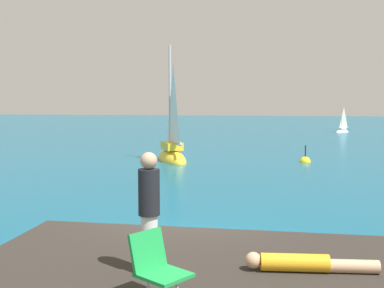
{
  "coord_description": "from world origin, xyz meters",
  "views": [
    {
      "loc": [
        1.64,
        -9.85,
        3.21
      ],
      "look_at": [
        -1.53,
        11.28,
        1.19
      ],
      "focal_mm": 45.55,
      "sensor_mm": 36.0,
      "label": 1
    }
  ],
  "objects_px": {
    "person_sunbather": "(305,263)",
    "marker_buoy": "(305,162)",
    "sailboat_near": "(172,154)",
    "person_standing": "(149,210)",
    "beach_chair": "(156,265)",
    "sailboat_far": "(342,131)"
  },
  "relations": [
    {
      "from": "beach_chair",
      "to": "marker_buoy",
      "type": "xyz_separation_m",
      "value": [
        3.22,
        19.65,
        -1.33
      ]
    },
    {
      "from": "sailboat_far",
      "to": "marker_buoy",
      "type": "bearing_deg",
      "value": 37.28
    },
    {
      "from": "beach_chair",
      "to": "sailboat_far",
      "type": "bearing_deg",
      "value": 112.81
    },
    {
      "from": "sailboat_near",
      "to": "marker_buoy",
      "type": "height_order",
      "value": "sailboat_near"
    },
    {
      "from": "person_standing",
      "to": "beach_chair",
      "type": "relative_size",
      "value": 2.03
    },
    {
      "from": "person_standing",
      "to": "sailboat_near",
      "type": "bearing_deg",
      "value": -123.98
    },
    {
      "from": "person_standing",
      "to": "person_sunbather",
      "type": "bearing_deg",
      "value": 147.71
    },
    {
      "from": "person_sunbather",
      "to": "sailboat_near",
      "type": "bearing_deg",
      "value": 102.24
    },
    {
      "from": "beach_chair",
      "to": "person_standing",
      "type": "bearing_deg",
      "value": 142.8
    },
    {
      "from": "person_sunbather",
      "to": "person_standing",
      "type": "distance_m",
      "value": 2.19
    },
    {
      "from": "sailboat_far",
      "to": "person_standing",
      "type": "height_order",
      "value": "sailboat_far"
    },
    {
      "from": "sailboat_near",
      "to": "beach_chair",
      "type": "distance_m",
      "value": 19.41
    },
    {
      "from": "person_sunbather",
      "to": "marker_buoy",
      "type": "xyz_separation_m",
      "value": [
        1.48,
        18.4,
        -1.0
      ]
    },
    {
      "from": "sailboat_near",
      "to": "beach_chair",
      "type": "height_order",
      "value": "sailboat_near"
    },
    {
      "from": "sailboat_near",
      "to": "person_standing",
      "type": "bearing_deg",
      "value": 163.62
    },
    {
      "from": "marker_buoy",
      "to": "person_sunbather",
      "type": "bearing_deg",
      "value": -94.61
    },
    {
      "from": "sailboat_far",
      "to": "person_sunbather",
      "type": "relative_size",
      "value": 1.73
    },
    {
      "from": "sailboat_far",
      "to": "person_standing",
      "type": "xyz_separation_m",
      "value": [
        -8.67,
        -41.05,
        1.6
      ]
    },
    {
      "from": "sailboat_far",
      "to": "beach_chair",
      "type": "xyz_separation_m",
      "value": [
        -8.39,
        -41.88,
        1.17
      ]
    },
    {
      "from": "person_sunbather",
      "to": "marker_buoy",
      "type": "distance_m",
      "value": 18.49
    },
    {
      "from": "sailboat_near",
      "to": "person_standing",
      "type": "distance_m",
      "value": 18.57
    },
    {
      "from": "sailboat_far",
      "to": "person_standing",
      "type": "distance_m",
      "value": 41.98
    }
  ]
}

